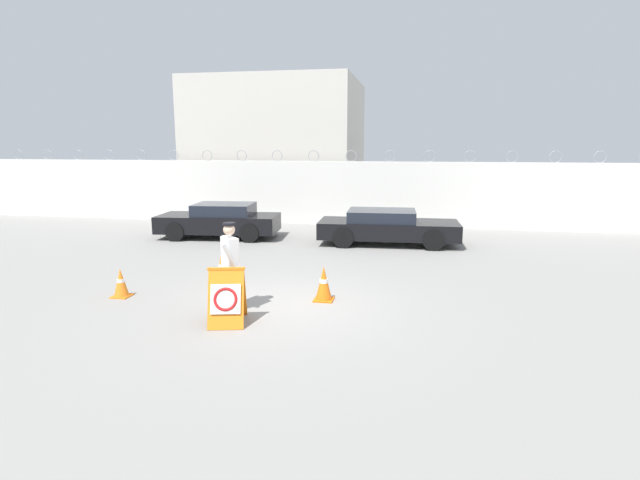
{
  "coord_description": "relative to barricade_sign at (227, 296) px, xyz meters",
  "views": [
    {
      "loc": [
        2.68,
        -9.85,
        3.38
      ],
      "look_at": [
        0.63,
        0.89,
        1.29
      ],
      "focal_mm": 28.0,
      "sensor_mm": 36.0,
      "label": 1
    }
  ],
  "objects": [
    {
      "name": "barricade_sign",
      "position": [
        0.0,
        0.0,
        0.0
      ],
      "size": [
        0.86,
        1.01,
        1.1
      ],
      "rotation": [
        0.0,
        0.0,
        0.24
      ],
      "color": "orange",
      "rests_on": "ground_plane"
    },
    {
      "name": "security_guard",
      "position": [
        -0.18,
        0.69,
        0.5
      ],
      "size": [
        0.51,
        0.67,
        1.85
      ],
      "rotation": [
        0.0,
        0.0,
        -0.82
      ],
      "color": "#232838",
      "rests_on": "ground_plane"
    },
    {
      "name": "parked_car_rear_sedan",
      "position": [
        2.55,
        8.41,
        0.07
      ],
      "size": [
        4.8,
        2.09,
        1.18
      ],
      "rotation": [
        0.0,
        0.0,
        0.04
      ],
      "color": "black",
      "rests_on": "ground_plane"
    },
    {
      "name": "traffic_cone_near",
      "position": [
        1.55,
        1.77,
        -0.16
      ],
      "size": [
        0.42,
        0.42,
        0.77
      ],
      "color": "orange",
      "rests_on": "ground_plane"
    },
    {
      "name": "parked_car_front_coupe",
      "position": [
        -3.57,
        8.52,
        0.1
      ],
      "size": [
        4.5,
        2.23,
        1.26
      ],
      "rotation": [
        0.0,
        0.0,
        3.24
      ],
      "color": "black",
      "rests_on": "ground_plane"
    },
    {
      "name": "ground_plane",
      "position": [
        0.77,
        1.22,
        -0.54
      ],
      "size": [
        90.0,
        90.0,
        0.0
      ],
      "primitive_type": "plane",
      "color": "gray"
    },
    {
      "name": "traffic_cone_far",
      "position": [
        -2.98,
        1.17,
        -0.22
      ],
      "size": [
        0.38,
        0.38,
        0.65
      ],
      "color": "orange",
      "rests_on": "ground_plane"
    },
    {
      "name": "perimeter_wall",
      "position": [
        0.77,
        12.37,
        0.81
      ],
      "size": [
        36.0,
        0.3,
        3.15
      ],
      "color": "silver",
      "rests_on": "ground_plane"
    },
    {
      "name": "traffic_cone_mid",
      "position": [
        -1.16,
        2.63,
        -0.16
      ],
      "size": [
        0.35,
        0.35,
        0.77
      ],
      "color": "orange",
      "rests_on": "ground_plane"
    },
    {
      "name": "building_block",
      "position": [
        -3.52,
        16.82,
        2.73
      ],
      "size": [
        8.0,
        7.22,
        6.55
      ],
      "color": "beige",
      "rests_on": "ground_plane"
    }
  ]
}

